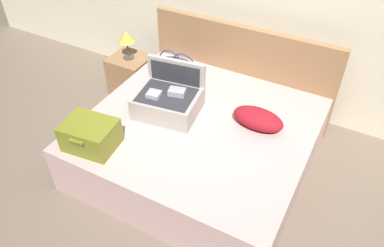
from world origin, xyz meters
The scene contains 9 objects.
ground_plane centered at (0.00, 0.00, 0.00)m, with size 12.00×12.00×0.00m, color #6B5B4C.
bed centered at (0.00, 0.40, 0.25)m, with size 1.98×1.87×0.49m, color #BC9993.
headboard centered at (0.00, 1.37, 0.51)m, with size 2.02×0.08×1.02m, color olive.
hard_case_large centered at (-0.34, 0.43, 0.62)m, with size 0.62×0.55×0.43m.
hard_case_medium centered at (-0.66, -0.29, 0.61)m, with size 0.45×0.38×0.24m.
duffel_bag centered at (-0.56, 0.97, 0.60)m, with size 0.53×0.28×0.29m.
pillow_near_headboard centered at (0.47, 0.61, 0.58)m, with size 0.46×0.25×0.17m, color maroon.
nightstand centered at (-1.27, 1.08, 0.23)m, with size 0.44×0.40×0.46m, color olive.
table_lamp centered at (-1.27, 1.08, 0.71)m, with size 0.18×0.18×0.33m.
Camera 1 is at (1.17, -1.92, 2.70)m, focal length 35.38 mm.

